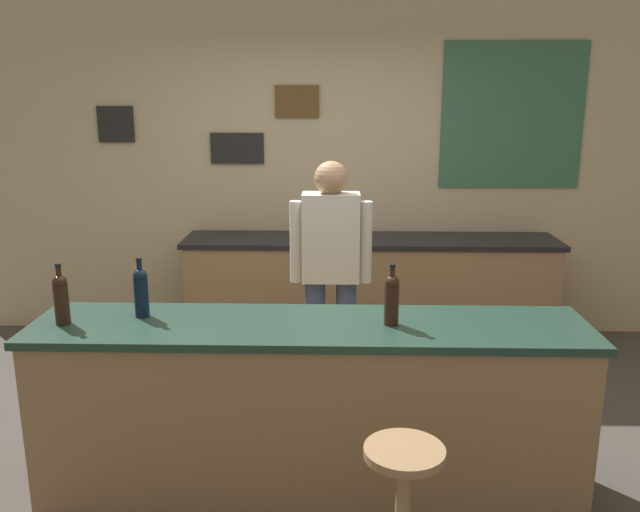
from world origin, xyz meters
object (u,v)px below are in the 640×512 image
(wine_bottle_b, at_px, (141,290))
(wine_bottle_c, at_px, (392,298))
(wine_bottle_a, at_px, (61,297))
(wine_glass_b, at_px, (350,226))
(bar_stool, at_px, (403,498))
(bartender, at_px, (331,269))
(wine_glass_a, at_px, (328,225))

(wine_bottle_b, bearing_deg, wine_bottle_c, -4.04)
(wine_bottle_a, bearing_deg, wine_glass_b, 54.56)
(bar_stool, xyz_separation_m, wine_glass_b, (-0.17, 2.73, 0.55))
(bartender, distance_m, bar_stool, 1.81)
(wine_bottle_a, xyz_separation_m, wine_glass_b, (1.44, 2.02, -0.05))
(wine_bottle_b, bearing_deg, wine_glass_b, 60.29)
(bartender, xyz_separation_m, wine_glass_b, (0.14, 1.01, 0.07))
(wine_bottle_a, height_order, wine_glass_b, wine_bottle_a)
(wine_bottle_a, distance_m, wine_glass_a, 2.43)
(bar_stool, distance_m, wine_bottle_c, 0.95)
(bar_stool, relative_size, wine_bottle_b, 2.22)
(bar_stool, relative_size, wine_glass_b, 4.39)
(bar_stool, height_order, wine_glass_a, wine_glass_a)
(wine_bottle_a, xyz_separation_m, wine_bottle_b, (0.36, 0.12, 0.00))
(bartender, height_order, bar_stool, bartender)
(bartender, bearing_deg, bar_stool, -79.91)
(wine_bottle_b, bearing_deg, wine_bottle_a, -160.98)
(bartender, relative_size, wine_bottle_c, 5.29)
(wine_glass_a, bearing_deg, wine_bottle_a, -121.41)
(wine_glass_a, bearing_deg, wine_glass_b, -16.84)
(bar_stool, relative_size, wine_glass_a, 4.39)
(bartender, height_order, wine_bottle_b, bartender)
(wine_bottle_b, bearing_deg, bar_stool, -33.45)
(bar_stool, xyz_separation_m, wine_bottle_a, (-1.61, 0.71, 0.60))
(bartender, relative_size, bar_stool, 2.38)
(wine_bottle_b, xyz_separation_m, wine_glass_b, (1.08, 1.90, -0.05))
(bartender, xyz_separation_m, wine_bottle_a, (-1.30, -1.02, 0.12))
(bar_stool, relative_size, wine_bottle_c, 2.22)
(wine_glass_a, bearing_deg, bartender, -88.15)
(wine_bottle_a, bearing_deg, bartender, 38.00)
(bartender, relative_size, wine_bottle_a, 5.29)
(wine_bottle_a, bearing_deg, bar_stool, -23.68)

